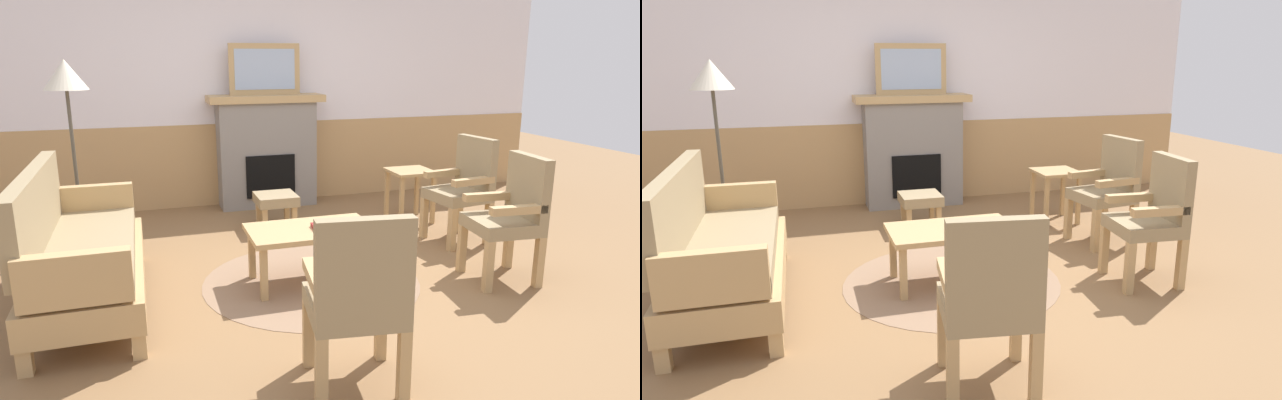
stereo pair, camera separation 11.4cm
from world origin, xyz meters
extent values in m
plane|color=olive|center=(0.00, 0.00, 0.00)|extent=(14.00, 14.00, 0.00)
cube|color=white|center=(0.00, 2.60, 1.35)|extent=(7.20, 0.12, 2.70)
cube|color=tan|center=(0.00, 2.53, 0.47)|extent=(7.20, 0.02, 0.95)
cube|color=gray|center=(0.00, 2.35, 0.60)|extent=(1.10, 0.36, 1.20)
cube|color=black|center=(0.00, 2.16, 0.38)|extent=(0.56, 0.02, 0.48)
cube|color=tan|center=(0.00, 2.35, 1.24)|extent=(1.30, 0.44, 0.08)
cube|color=tan|center=(0.00, 2.35, 1.56)|extent=(0.80, 0.03, 0.56)
cube|color=#9EB2D1|center=(0.00, 2.33, 1.56)|extent=(0.68, 0.01, 0.44)
cube|color=tan|center=(-1.47, -0.78, 0.08)|extent=(0.08, 0.08, 0.16)
cube|color=tan|center=(-1.47, 0.90, 0.08)|extent=(0.08, 0.08, 0.16)
cube|color=tan|center=(-2.07, -0.78, 0.08)|extent=(0.08, 0.08, 0.16)
cube|color=tan|center=(-2.07, 0.90, 0.08)|extent=(0.08, 0.08, 0.16)
cube|color=tan|center=(-1.77, 0.06, 0.26)|extent=(0.70, 1.80, 0.20)
cube|color=#937F5B|center=(-1.77, 0.06, 0.42)|extent=(0.60, 1.70, 0.12)
cube|color=#937F5B|center=(-2.07, 0.06, 0.73)|extent=(0.10, 1.70, 0.50)
cube|color=tan|center=(-1.77, -0.79, 0.53)|extent=(0.60, 0.10, 0.30)
cube|color=tan|center=(-1.77, 0.91, 0.53)|extent=(0.60, 0.10, 0.30)
cube|color=tan|center=(-0.61, -0.24, 0.20)|extent=(0.05, 0.05, 0.40)
cube|color=tan|center=(0.23, -0.24, 0.20)|extent=(0.05, 0.05, 0.40)
cube|color=tan|center=(-0.61, 0.20, 0.20)|extent=(0.05, 0.05, 0.40)
cube|color=tan|center=(0.23, 0.20, 0.20)|extent=(0.05, 0.05, 0.40)
cube|color=tan|center=(-0.19, -0.02, 0.42)|extent=(0.96, 0.56, 0.04)
cylinder|color=#896B51|center=(-0.19, -0.02, 0.00)|extent=(1.68, 1.68, 0.01)
cube|color=maroon|center=(-0.08, -0.07, 0.46)|extent=(0.23, 0.16, 0.03)
cube|color=tan|center=(-0.28, 1.25, 0.13)|extent=(0.05, 0.05, 0.26)
cube|color=tan|center=(0.02, 1.25, 0.13)|extent=(0.05, 0.05, 0.26)
cube|color=tan|center=(-0.28, 1.55, 0.13)|extent=(0.05, 0.05, 0.26)
cube|color=tan|center=(0.02, 1.55, 0.13)|extent=(0.05, 0.05, 0.26)
cube|color=#937F5B|center=(-0.13, 1.40, 0.31)|extent=(0.40, 0.40, 0.10)
cube|color=tan|center=(1.22, 0.27, 0.20)|extent=(0.07, 0.07, 0.40)
cube|color=tan|center=(1.16, 0.68, 0.20)|extent=(0.07, 0.07, 0.40)
cube|color=tan|center=(1.63, 0.32, 0.20)|extent=(0.07, 0.07, 0.40)
cube|color=tan|center=(1.57, 0.74, 0.20)|extent=(0.07, 0.07, 0.40)
cube|color=#937F5B|center=(1.39, 0.50, 0.45)|extent=(0.54, 0.54, 0.10)
cube|color=#937F5B|center=(1.59, 0.53, 0.74)|extent=(0.14, 0.49, 0.48)
cube|color=tan|center=(1.42, 0.30, 0.62)|extent=(0.45, 0.13, 0.06)
cube|color=tan|center=(1.37, 0.71, 0.62)|extent=(0.45, 0.13, 0.06)
cube|color=tan|center=(0.99, -0.61, 0.20)|extent=(0.06, 0.06, 0.40)
cube|color=tan|center=(1.03, -0.19, 0.20)|extent=(0.06, 0.06, 0.40)
cube|color=tan|center=(1.41, -0.65, 0.20)|extent=(0.06, 0.06, 0.40)
cube|color=tan|center=(1.45, -0.23, 0.20)|extent=(0.06, 0.06, 0.40)
cube|color=#937F5B|center=(1.22, -0.42, 0.45)|extent=(0.52, 0.52, 0.10)
cube|color=#937F5B|center=(1.42, -0.44, 0.74)|extent=(0.12, 0.49, 0.48)
cube|color=tan|center=(1.20, -0.62, 0.62)|extent=(0.44, 0.11, 0.06)
cube|color=tan|center=(1.24, -0.22, 0.62)|extent=(0.44, 0.11, 0.06)
cube|color=tan|center=(-0.56, -1.17, 0.20)|extent=(0.07, 0.07, 0.40)
cube|color=tan|center=(-0.15, -1.23, 0.20)|extent=(0.07, 0.07, 0.40)
cube|color=tan|center=(-0.62, -1.59, 0.20)|extent=(0.07, 0.07, 0.40)
cube|color=tan|center=(-0.20, -1.65, 0.20)|extent=(0.07, 0.07, 0.40)
cube|color=#937F5B|center=(-0.38, -1.41, 0.45)|extent=(0.54, 0.54, 0.10)
cube|color=#937F5B|center=(-0.41, -1.61, 0.74)|extent=(0.49, 0.15, 0.48)
cube|color=tan|center=(-0.59, -1.38, 0.62)|extent=(0.13, 0.45, 0.06)
cube|color=tan|center=(-0.18, -1.44, 0.62)|extent=(0.13, 0.45, 0.06)
cube|color=tan|center=(1.11, 1.43, 0.26)|extent=(0.04, 0.04, 0.52)
cube|color=tan|center=(1.47, 1.43, 0.26)|extent=(0.04, 0.04, 0.52)
cube|color=tan|center=(1.11, 1.07, 0.26)|extent=(0.04, 0.04, 0.52)
cube|color=tan|center=(1.47, 1.07, 0.26)|extent=(0.04, 0.04, 0.52)
cube|color=tan|center=(1.29, 1.25, 0.54)|extent=(0.44, 0.44, 0.03)
cylinder|color=#332D28|center=(-1.93, 1.27, 0.01)|extent=(0.24, 0.24, 0.03)
cylinder|color=#4C473D|center=(-1.93, 1.27, 0.73)|extent=(0.03, 0.03, 1.40)
cone|color=silver|center=(-1.93, 1.27, 1.55)|extent=(0.36, 0.36, 0.25)
camera|label=1|loc=(-1.37, -3.88, 1.71)|focal=31.20mm
camera|label=2|loc=(-1.26, -3.91, 1.71)|focal=31.20mm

